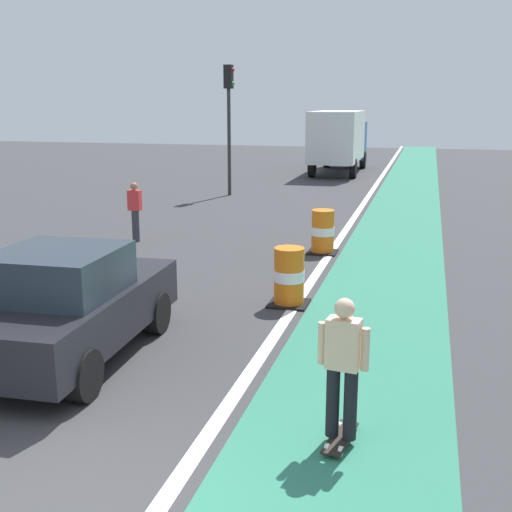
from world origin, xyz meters
TOP-DOWN VIEW (x-y plane):
  - bike_lane_strip at (2.40, 12.00)m, footprint 2.50×80.00m
  - lane_divider_stripe at (0.90, 12.00)m, footprint 0.20×80.00m
  - skateboarder_on_lane at (2.38, 1.97)m, footprint 0.57×0.82m
  - parked_sedan_nearest at (-1.79, 3.39)m, footprint 2.04×4.17m
  - traffic_barrel_front at (0.77, 6.80)m, footprint 0.73×0.73m
  - traffic_barrel_mid at (0.70, 11.18)m, footprint 0.73×0.73m
  - delivery_truck_down_block at (-1.48, 29.92)m, footprint 2.39×7.61m
  - traffic_light_corner at (-4.59, 20.46)m, footprint 0.41×0.32m
  - pedestrian_crossing at (-4.42, 11.24)m, footprint 0.34×0.20m

SIDE VIEW (x-z plane):
  - bike_lane_strip at x=2.40m, z-range 0.00..0.01m
  - lane_divider_stripe at x=0.90m, z-range 0.00..0.01m
  - traffic_barrel_front at x=0.77m, z-range -0.01..1.08m
  - traffic_barrel_mid at x=0.70m, z-range -0.01..1.08m
  - parked_sedan_nearest at x=-1.79m, z-range -0.02..1.68m
  - pedestrian_crossing at x=-4.42m, z-range 0.06..1.67m
  - skateboarder_on_lane at x=2.38m, z-range 0.07..1.76m
  - delivery_truck_down_block at x=-1.48m, z-range 0.23..3.46m
  - traffic_light_corner at x=-4.59m, z-range 0.95..6.05m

